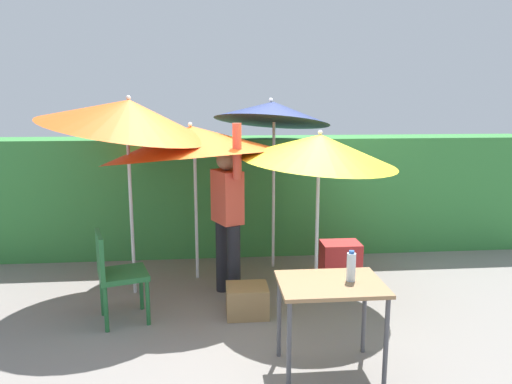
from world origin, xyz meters
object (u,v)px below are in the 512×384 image
object	(u,v)px
umbrella_yellow	(128,115)
umbrella_navy	(272,112)
umbrella_rainbow	(192,142)
bottle_water	(351,267)
crate_cardboard	(247,300)
person_vendor	(227,212)
cooler_box	(340,260)
umbrella_orange	(319,148)
folding_table	(331,293)
chair_plastic	(115,271)

from	to	relation	value
umbrella_yellow	umbrella_navy	size ratio (longest dim) A/B	1.02
umbrella_yellow	umbrella_navy	world-z (taller)	umbrella_yellow
umbrella_rainbow	bottle_water	xyz separation A→B (m)	(1.26, -2.11, -0.78)
crate_cardboard	person_vendor	bearing A→B (deg)	107.91
umbrella_yellow	bottle_water	bearing A→B (deg)	-42.60
cooler_box	umbrella_orange	bearing A→B (deg)	-126.69
umbrella_rainbow	person_vendor	world-z (taller)	umbrella_rainbow
person_vendor	umbrella_orange	bearing A→B (deg)	-8.00
umbrella_orange	folding_table	bearing A→B (deg)	-98.35
umbrella_rainbow	chair_plastic	size ratio (longest dim) A/B	2.40
crate_cardboard	folding_table	size ratio (longest dim) A/B	0.51
person_vendor	cooler_box	bearing A→B (deg)	17.17
umbrella_rainbow	bottle_water	bearing A→B (deg)	-59.12
umbrella_rainbow	folding_table	world-z (taller)	umbrella_rainbow
person_vendor	folding_table	bearing A→B (deg)	-65.27
umbrella_yellow	crate_cardboard	size ratio (longest dim) A/B	5.62
umbrella_navy	folding_table	bearing A→B (deg)	-86.59
umbrella_yellow	chair_plastic	size ratio (longest dim) A/B	2.59
umbrella_orange	chair_plastic	world-z (taller)	umbrella_orange
umbrella_yellow	umbrella_navy	bearing A→B (deg)	23.55
umbrella_navy	folding_table	distance (m)	2.80
cooler_box	crate_cardboard	bearing A→B (deg)	-141.62
cooler_box	bottle_water	distance (m)	2.15
umbrella_orange	umbrella_yellow	bearing A→B (deg)	170.93
chair_plastic	umbrella_rainbow	bearing A→B (deg)	56.52
person_vendor	crate_cardboard	world-z (taller)	person_vendor
cooler_box	chair_plastic	bearing A→B (deg)	-158.41
umbrella_orange	crate_cardboard	distance (m)	1.70
umbrella_navy	chair_plastic	distance (m)	2.63
person_vendor	folding_table	size ratio (longest dim) A/B	2.35
umbrella_rainbow	umbrella_navy	bearing A→B (deg)	19.86
chair_plastic	cooler_box	bearing A→B (deg)	21.59
umbrella_rainbow	crate_cardboard	world-z (taller)	umbrella_rainbow
umbrella_orange	person_vendor	bearing A→B (deg)	172.00
cooler_box	bottle_water	bearing A→B (deg)	-103.18
person_vendor	folding_table	world-z (taller)	person_vendor
umbrella_yellow	chair_plastic	xyz separation A→B (m)	(-0.07, -0.73, -1.44)
umbrella_yellow	umbrella_navy	xyz separation A→B (m)	(1.61, 0.70, 0.01)
umbrella_yellow	crate_cardboard	xyz separation A→B (m)	(1.19, -0.70, -1.80)
umbrella_navy	cooler_box	bearing A→B (deg)	-30.77
umbrella_rainbow	umbrella_yellow	bearing A→B (deg)	-151.36
person_vendor	chair_plastic	distance (m)	1.29
umbrella_yellow	cooler_box	size ratio (longest dim) A/B	5.05
umbrella_rainbow	cooler_box	xyz separation A→B (m)	(1.73, -0.12, -1.41)
person_vendor	bottle_water	distance (m)	1.81
crate_cardboard	umbrella_rainbow	bearing A→B (deg)	117.02
person_vendor	bottle_water	world-z (taller)	person_vendor
person_vendor	chair_plastic	bearing A→B (deg)	-153.23
umbrella_yellow	folding_table	bearing A→B (deg)	-45.34
bottle_water	person_vendor	bearing A→B (deg)	119.51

